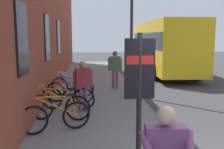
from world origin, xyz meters
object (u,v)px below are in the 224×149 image
object	(u,v)px
bicycle_by_door	(68,98)
transit_info_sign	(139,77)
bicycle_far_end	(72,86)
bicycle_under_window	(70,92)
pedestrian_by_facade	(115,66)
bicycle_nearest_sign	(59,107)
street_lamp	(132,10)
bicycle_beside_lamp	(56,116)
city_bus	(163,44)
pedestrian_near_bus	(83,81)

from	to	relation	value
bicycle_by_door	transit_info_sign	world-z (taller)	transit_info_sign
bicycle_far_end	bicycle_under_window	bearing A→B (deg)	178.34
bicycle_under_window	bicycle_far_end	xyz separation A→B (m)	(1.03, -0.03, 0.00)
bicycle_by_door	pedestrian_by_facade	bearing A→B (deg)	-29.15
bicycle_nearest_sign	bicycle_by_door	world-z (taller)	same
bicycle_nearest_sign	bicycle_far_end	size ratio (longest dim) A/B	1.03
bicycle_under_window	street_lamp	world-z (taller)	street_lamp
bicycle_beside_lamp	pedestrian_by_facade	distance (m)	5.67
pedestrian_by_facade	street_lamp	xyz separation A→B (m)	(-1.13, -0.54, 2.33)
bicycle_under_window	bicycle_far_end	world-z (taller)	same
bicycle_by_door	street_lamp	world-z (taller)	street_lamp
city_bus	pedestrian_by_facade	bearing A→B (deg)	146.47
bicycle_beside_lamp	bicycle_by_door	bearing A→B (deg)	-4.03
bicycle_beside_lamp	pedestrian_by_facade	size ratio (longest dim) A/B	1.01
bicycle_nearest_sign	pedestrian_by_facade	size ratio (longest dim) A/B	1.05
bicycle_under_window	pedestrian_by_facade	xyz separation A→B (m)	(2.44, -1.86, 0.63)
pedestrian_near_bus	bicycle_far_end	bearing A→B (deg)	12.27
bicycle_far_end	city_bus	bearing A→B (deg)	-38.20
pedestrian_near_bus	street_lamp	bearing A→B (deg)	-37.80
bicycle_beside_lamp	pedestrian_near_bus	distance (m)	1.90
bicycle_nearest_sign	pedestrian_by_facade	xyz separation A→B (m)	(4.38, -2.00, 0.63)
bicycle_under_window	pedestrian_near_bus	xyz separation A→B (m)	(-1.14, -0.50, 0.58)
bicycle_by_door	pedestrian_near_bus	size ratio (longest dim) A/B	1.10
bicycle_far_end	pedestrian_near_bus	xyz separation A→B (m)	(-2.17, -0.47, 0.58)
bicycle_under_window	pedestrian_near_bus	bearing A→B (deg)	-156.22
pedestrian_near_bus	street_lamp	xyz separation A→B (m)	(2.45, -1.90, 2.39)
pedestrian_by_facade	pedestrian_near_bus	world-z (taller)	pedestrian_by_facade
pedestrian_by_facade	city_bus	bearing A→B (deg)	-33.53
pedestrian_near_bus	street_lamp	world-z (taller)	street_lamp
transit_info_sign	bicycle_nearest_sign	bearing A→B (deg)	34.79
transit_info_sign	bicycle_far_end	bearing A→B (deg)	16.01
bicycle_far_end	city_bus	xyz separation A→B (m)	(7.21, -5.67, 1.41)
transit_info_sign	city_bus	bearing A→B (deg)	-17.85
city_bus	street_lamp	distance (m)	7.83
transit_info_sign	pedestrian_near_bus	distance (m)	3.56
street_lamp	bicycle_by_door	bearing A→B (deg)	132.43
street_lamp	bicycle_under_window	bearing A→B (deg)	118.58
transit_info_sign	bicycle_by_door	bearing A→B (deg)	24.05
city_bus	bicycle_by_door	bearing A→B (deg)	148.02
transit_info_sign	pedestrian_by_facade	size ratio (longest dim) A/B	1.43
city_bus	pedestrian_near_bus	size ratio (longest dim) A/B	6.71
bicycle_nearest_sign	bicycle_beside_lamp	bearing A→B (deg)	-179.16
bicycle_by_door	bicycle_far_end	size ratio (longest dim) A/B	1.02
bicycle_by_door	pedestrian_near_bus	xyz separation A→B (m)	(-0.26, -0.50, 0.58)
bicycle_beside_lamp	bicycle_under_window	world-z (taller)	same
bicycle_far_end	pedestrian_near_bus	world-z (taller)	pedestrian_near_bus
bicycle_by_door	city_bus	xyz separation A→B (m)	(9.12, -5.69, 1.41)
bicycle_by_door	pedestrian_by_facade	xyz separation A→B (m)	(3.32, -1.85, 0.63)
bicycle_by_door	bicycle_far_end	world-z (taller)	same
bicycle_nearest_sign	bicycle_under_window	size ratio (longest dim) A/B	1.02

